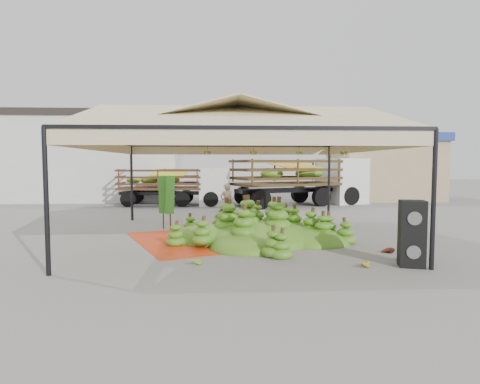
{
  "coord_description": "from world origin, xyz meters",
  "views": [
    {
      "loc": [
        -0.56,
        -12.2,
        2.26
      ],
      "look_at": [
        0.2,
        1.5,
        1.3
      ],
      "focal_mm": 30.0,
      "sensor_mm": 36.0,
      "label": 1
    }
  ],
  "objects": [
    {
      "name": "speaker_stack",
      "position": [
        3.7,
        -3.7,
        0.73
      ],
      "size": [
        0.63,
        0.59,
        1.46
      ],
      "rotation": [
        0.0,
        0.0,
        -0.27
      ],
      "color": "black",
      "rests_on": "ground"
    },
    {
      "name": "hand_red_b",
      "position": [
        3.7,
        -2.47,
        0.1
      ],
      "size": [
        0.59,
        0.57,
        0.21
      ],
      "primitive_type": "ellipsoid",
      "rotation": [
        0.0,
        0.0,
        0.67
      ],
      "color": "#5D2015",
      "rests_on": "ground"
    },
    {
      "name": "hand_yellow_a",
      "position": [
        2.58,
        -3.7,
        0.1
      ],
      "size": [
        0.55,
        0.49,
        0.21
      ],
      "primitive_type": "ellipsoid",
      "rotation": [
        0.0,
        0.0,
        -0.3
      ],
      "color": "gold",
      "rests_on": "ground"
    },
    {
      "name": "banana_leaves",
      "position": [
        -2.2,
        1.95,
        0.0
      ],
      "size": [
        0.96,
        1.36,
        3.7
      ],
      "primitive_type": null,
      "color": "#267A20",
      "rests_on": "ground"
    },
    {
      "name": "building_white",
      "position": [
        -10.0,
        14.0,
        2.71
      ],
      "size": [
        14.3,
        6.3,
        5.4
      ],
      "color": "silver",
      "rests_on": "ground"
    },
    {
      "name": "truck_right",
      "position": [
        4.31,
        9.83,
        1.59
      ],
      "size": [
        7.92,
        4.9,
        2.57
      ],
      "rotation": [
        0.0,
        0.0,
        0.34
      ],
      "color": "#50381A",
      "rests_on": "ground"
    },
    {
      "name": "building_tan",
      "position": [
        10.0,
        13.0,
        2.07
      ],
      "size": [
        6.3,
        5.3,
        4.1
      ],
      "color": "tan",
      "rests_on": "ground"
    },
    {
      "name": "canopy_tent",
      "position": [
        0.0,
        0.0,
        3.3
      ],
      "size": [
        8.1,
        8.1,
        4.0
      ],
      "color": "black",
      "rests_on": "ground"
    },
    {
      "name": "hand_red_a",
      "position": [
        3.7,
        -3.08,
        0.09
      ],
      "size": [
        0.47,
        0.43,
        0.18
      ],
      "primitive_type": "ellipsoid",
      "rotation": [
        0.0,
        0.0,
        -0.32
      ],
      "color": "#522412",
      "rests_on": "ground"
    },
    {
      "name": "hanging_bunches",
      "position": [
        1.35,
        0.86,
        2.62
      ],
      "size": [
        4.74,
        0.24,
        0.2
      ],
      "color": "#51811A",
      "rests_on": "ground"
    },
    {
      "name": "banana_heap",
      "position": [
        0.72,
        -0.62,
        0.6
      ],
      "size": [
        6.85,
        6.28,
        1.2
      ],
      "primitive_type": "ellipsoid",
      "rotation": [
        0.0,
        0.0,
        0.37
      ],
      "color": "#367017",
      "rests_on": "ground"
    },
    {
      "name": "tarp_right",
      "position": [
        0.81,
        1.34,
        0.01
      ],
      "size": [
        5.55,
        5.66,
        0.01
      ],
      "primitive_type": "cube",
      "rotation": [
        0.0,
        0.0,
        -0.4
      ],
      "color": "#CE4313",
      "rests_on": "ground"
    },
    {
      "name": "vendor",
      "position": [
        -0.22,
        3.45,
        0.75
      ],
      "size": [
        0.64,
        0.54,
        1.5
      ],
      "primitive_type": "imported",
      "rotation": [
        0.0,
        0.0,
        3.53
      ],
      "color": "gray",
      "rests_on": "ground"
    },
    {
      "name": "truck_left",
      "position": [
        -2.65,
        9.95,
        1.26
      ],
      "size": [
        6.05,
        2.29,
        2.05
      ],
      "rotation": [
        0.0,
        0.0,
        -0.04
      ],
      "color": "#4C2C19",
      "rests_on": "ground"
    },
    {
      "name": "hand_green",
      "position": [
        -1.08,
        -3.21,
        0.1
      ],
      "size": [
        0.56,
        0.55,
        0.2
      ],
      "primitive_type": "ellipsoid",
      "rotation": [
        0.0,
        0.0,
        -0.69
      ],
      "color": "#59821B",
      "rests_on": "ground"
    },
    {
      "name": "hand_yellow_b",
      "position": [
        0.3,
        -1.3,
        0.09
      ],
      "size": [
        0.5,
        0.49,
        0.17
      ],
      "primitive_type": "ellipsoid",
      "rotation": [
        0.0,
        0.0,
        0.68
      ],
      "color": "gold",
      "rests_on": "ground"
    },
    {
      "name": "ground",
      "position": [
        0.0,
        0.0,
        0.0
      ],
      "size": [
        90.0,
        90.0,
        0.0
      ],
      "primitive_type": "plane",
      "color": "slate",
      "rests_on": "ground"
    },
    {
      "name": "tarp_left",
      "position": [
        -0.69,
        -0.15,
        0.01
      ],
      "size": [
        5.72,
        5.61,
        0.01
      ],
      "primitive_type": "cube",
      "rotation": [
        0.0,
        0.0,
        0.4
      ],
      "color": "red",
      "rests_on": "ground"
    }
  ]
}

